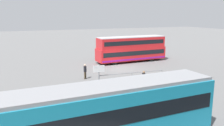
{
  "coord_description": "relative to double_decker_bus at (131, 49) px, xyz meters",
  "views": [
    {
      "loc": [
        13.16,
        27.91,
        7.09
      ],
      "look_at": [
        3.49,
        5.55,
        2.06
      ],
      "focal_mm": 38.29,
      "sensor_mm": 36.0,
      "label": 1
    }
  ],
  "objects": [
    {
      "name": "info_sign",
      "position": [
        8.88,
        10.09,
        -0.36
      ],
      "size": [
        1.17,
        0.13,
        2.28
      ],
      "color": "slate",
      "rests_on": "ground"
    },
    {
      "name": "pedestrian_railing",
      "position": [
        5.16,
        9.98,
        -1.21
      ],
      "size": [
        7.19,
        0.59,
        1.08
      ],
      "color": "gray",
      "rests_on": "ground"
    },
    {
      "name": "pedestrian_crossing",
      "position": [
        5.15,
        12.31,
        -0.92
      ],
      "size": [
        0.36,
        0.33,
        1.77
      ],
      "color": "#33384C",
      "rests_on": "ground"
    },
    {
      "name": "ground_plane",
      "position": [
        3.52,
        3.44,
        -1.94
      ],
      "size": [
        160.0,
        160.0,
        0.0
      ],
      "primitive_type": "plane",
      "color": "slate"
    },
    {
      "name": "pedestrian_near_railing",
      "position": [
        9.25,
        6.68,
        -0.98
      ],
      "size": [
        0.45,
        0.45,
        1.68
      ],
      "color": "#4C3F2D",
      "rests_on": "ground"
    },
    {
      "name": "tram_yellow",
      "position": [
        12.09,
        20.03,
        -0.19
      ],
      "size": [
        13.11,
        2.81,
        3.37
      ],
      "color": "teal",
      "rests_on": "ground"
    },
    {
      "name": "double_decker_bus",
      "position": [
        0.0,
        0.0,
        0.0
      ],
      "size": [
        10.7,
        2.84,
        3.79
      ],
      "color": "red",
      "rests_on": "ground"
    }
  ]
}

